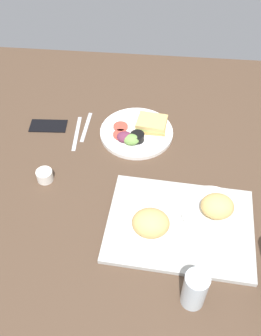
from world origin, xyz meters
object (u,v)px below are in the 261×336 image
object	(u,v)px
bread_plate_near	(215,209)
plate_with_salad	(138,132)
espresso_cup	(45,176)
fork	(86,127)
serving_tray	(180,225)
drinking_glass	(195,290)
knife	(77,133)
cell_phone	(48,125)
bread_plate_far	(149,227)

from	to	relation	value
bread_plate_near	plate_with_salad	size ratio (longest dim) A/B	0.72
espresso_cup	fork	size ratio (longest dim) A/B	0.33
serving_tray	drinking_glass	size ratio (longest dim) A/B	3.51
serving_tray	fork	world-z (taller)	serving_tray
serving_tray	plate_with_salad	distance (cm)	43.59
plate_with_salad	fork	bearing A→B (deg)	-6.67
plate_with_salad	espresso_cup	world-z (taller)	plate_with_salad
bread_plate_near	fork	distance (cm)	61.11
bread_plate_near	knife	bearing A→B (deg)	-34.12
fork	knife	world-z (taller)	same
drinking_glass	espresso_cup	xyz separation A→B (cm)	(49.92, -38.15, -4.41)
serving_tray	cell_phone	size ratio (longest dim) A/B	3.13
bread_plate_near	knife	distance (cm)	61.15
bread_plate_near	cell_phone	size ratio (longest dim) A/B	1.39
bread_plate_far	cell_phone	xyz separation A→B (cm)	(42.59, -46.38, -4.61)
drinking_glass	cell_phone	distance (cm)	85.84
espresso_cup	fork	xyz separation A→B (cm)	(-9.33, -27.89, -1.75)
bread_plate_far	fork	distance (cm)	54.95
knife	espresso_cup	bearing A→B (deg)	-18.14
bread_plate_near	knife	size ratio (longest dim) A/B	1.06
bread_plate_near	cell_phone	bearing A→B (deg)	-30.87
plate_with_salad	drinking_glass	bearing A→B (deg)	107.39
bread_plate_near	drinking_glass	xyz separation A→B (cm)	(6.90, 27.82, 1.91)
bread_plate_far	drinking_glass	distance (cm)	22.86
drinking_glass	knife	distance (cm)	76.08
serving_tray	fork	size ratio (longest dim) A/B	2.65
bread_plate_near	espresso_cup	size ratio (longest dim) A/B	3.59
drinking_glass	espresso_cup	bearing A→B (deg)	-37.39
fork	espresso_cup	bearing A→B (deg)	-16.51
drinking_glass	serving_tray	bearing A→B (deg)	-81.40
cell_phone	fork	bearing A→B (deg)	179.66
bread_plate_near	bread_plate_far	bearing A→B (deg)	24.47
fork	bread_plate_far	bearing A→B (deg)	32.29
serving_tray	cell_phone	world-z (taller)	serving_tray
fork	cell_phone	xyz separation A→B (cm)	(14.96, 0.88, 0.15)
bread_plate_far	plate_with_salad	size ratio (longest dim) A/B	0.71
espresso_cup	serving_tray	bearing A→B (deg)	162.20
bread_plate_near	espresso_cup	distance (cm)	57.81
bread_plate_far	knife	world-z (taller)	bread_plate_far
serving_tray	espresso_cup	bearing A→B (deg)	-17.80
espresso_cup	knife	world-z (taller)	espresso_cup
bread_plate_far	espresso_cup	distance (cm)	41.84
fork	drinking_glass	bearing A→B (deg)	33.56
serving_tray	knife	world-z (taller)	serving_tray
drinking_glass	bread_plate_far	bearing A→B (deg)	-55.39
serving_tray	espresso_cup	distance (cm)	48.75
plate_with_salad	cell_phone	size ratio (longest dim) A/B	1.94
drinking_glass	espresso_cup	distance (cm)	62.99
plate_with_salad	drinking_glass	distance (cm)	66.84
bread_plate_far	drinking_glass	world-z (taller)	drinking_glass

